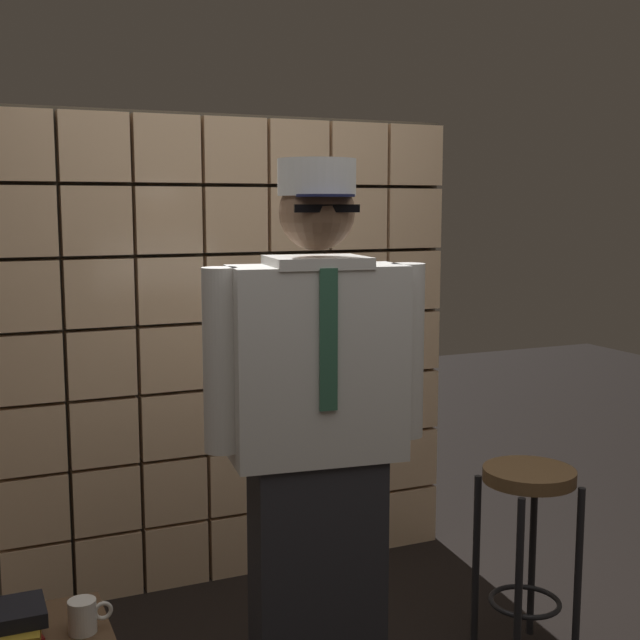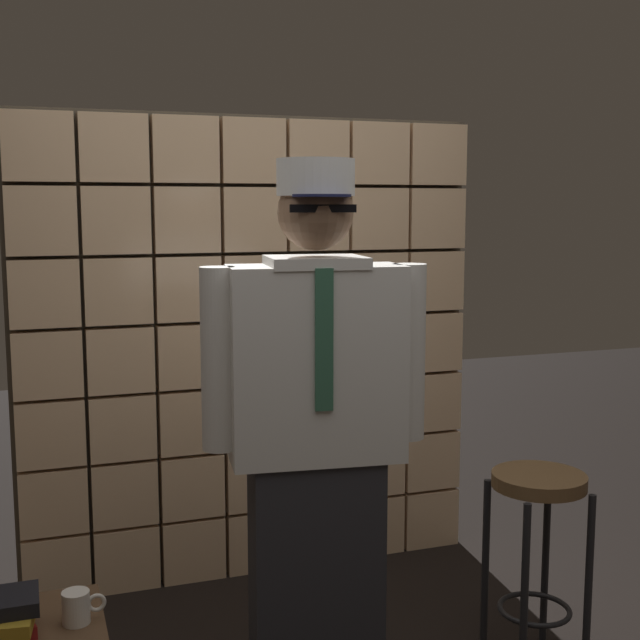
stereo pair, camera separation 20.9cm
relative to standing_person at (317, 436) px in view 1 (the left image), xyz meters
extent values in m
cube|color=#E0B78C|center=(-0.79, 1.15, -0.82)|extent=(0.28, 0.08, 0.28)
cube|color=#E0B78C|center=(-0.50, 1.15, -0.82)|extent=(0.28, 0.08, 0.28)
cube|color=#E0B78C|center=(-0.20, 1.15, -0.82)|extent=(0.28, 0.08, 0.28)
cube|color=#E0B78C|center=(0.10, 1.15, -0.82)|extent=(0.28, 0.08, 0.28)
cube|color=#E0B78C|center=(0.40, 1.15, -0.82)|extent=(0.28, 0.08, 0.28)
cube|color=#E0B78C|center=(0.70, 1.15, -0.82)|extent=(0.28, 0.08, 0.28)
cube|color=#E0B78C|center=(1.00, 1.15, -0.82)|extent=(0.28, 0.08, 0.28)
cube|color=#E0B78C|center=(-0.79, 1.15, -0.52)|extent=(0.28, 0.08, 0.28)
cube|color=#E0B78C|center=(-0.50, 1.15, -0.52)|extent=(0.28, 0.08, 0.28)
cube|color=#E0B78C|center=(-0.20, 1.15, -0.52)|extent=(0.28, 0.08, 0.28)
cube|color=#E0B78C|center=(0.10, 1.15, -0.52)|extent=(0.28, 0.08, 0.28)
cube|color=#E0B78C|center=(0.40, 1.15, -0.52)|extent=(0.28, 0.08, 0.28)
cube|color=#E0B78C|center=(0.70, 1.15, -0.52)|extent=(0.28, 0.08, 0.28)
cube|color=#E0B78C|center=(1.00, 1.15, -0.52)|extent=(0.28, 0.08, 0.28)
cube|color=#E0B78C|center=(-0.79, 1.15, -0.22)|extent=(0.28, 0.08, 0.28)
cube|color=#E0B78C|center=(-0.50, 1.15, -0.22)|extent=(0.28, 0.08, 0.28)
cube|color=#E0B78C|center=(-0.20, 1.15, -0.22)|extent=(0.28, 0.08, 0.28)
cube|color=#E0B78C|center=(0.10, 1.15, -0.22)|extent=(0.28, 0.08, 0.28)
cube|color=#E0B78C|center=(0.40, 1.15, -0.22)|extent=(0.28, 0.08, 0.28)
cube|color=#E0B78C|center=(0.70, 1.15, -0.22)|extent=(0.28, 0.08, 0.28)
cube|color=#E0B78C|center=(1.00, 1.15, -0.22)|extent=(0.28, 0.08, 0.28)
cube|color=#E0B78C|center=(-0.79, 1.15, 0.08)|extent=(0.28, 0.08, 0.28)
cube|color=#E0B78C|center=(-0.50, 1.15, 0.08)|extent=(0.28, 0.08, 0.28)
cube|color=#E0B78C|center=(-0.20, 1.15, 0.08)|extent=(0.28, 0.08, 0.28)
cube|color=#E0B78C|center=(0.10, 1.15, 0.08)|extent=(0.28, 0.08, 0.28)
cube|color=#E0B78C|center=(0.40, 1.15, 0.08)|extent=(0.28, 0.08, 0.28)
cube|color=#E0B78C|center=(0.70, 1.15, 0.08)|extent=(0.28, 0.08, 0.28)
cube|color=#E0B78C|center=(1.00, 1.15, 0.08)|extent=(0.28, 0.08, 0.28)
cube|color=#E0B78C|center=(-0.79, 1.15, 0.38)|extent=(0.28, 0.08, 0.28)
cube|color=#E0B78C|center=(-0.50, 1.15, 0.38)|extent=(0.28, 0.08, 0.28)
cube|color=#E0B78C|center=(-0.20, 1.15, 0.38)|extent=(0.28, 0.08, 0.28)
cube|color=#E0B78C|center=(0.10, 1.15, 0.38)|extent=(0.28, 0.08, 0.28)
cube|color=#E0B78C|center=(0.40, 1.15, 0.38)|extent=(0.28, 0.08, 0.28)
cube|color=#E0B78C|center=(0.70, 1.15, 0.38)|extent=(0.28, 0.08, 0.28)
cube|color=#E0B78C|center=(1.00, 1.15, 0.38)|extent=(0.28, 0.08, 0.28)
cube|color=#E0B78C|center=(-0.79, 1.15, 0.68)|extent=(0.28, 0.08, 0.28)
cube|color=#E0B78C|center=(-0.50, 1.15, 0.68)|extent=(0.28, 0.08, 0.28)
cube|color=#E0B78C|center=(-0.20, 1.15, 0.68)|extent=(0.28, 0.08, 0.28)
cube|color=#E0B78C|center=(0.10, 1.15, 0.68)|extent=(0.28, 0.08, 0.28)
cube|color=#E0B78C|center=(0.40, 1.15, 0.68)|extent=(0.28, 0.08, 0.28)
cube|color=#E0B78C|center=(0.70, 1.15, 0.68)|extent=(0.28, 0.08, 0.28)
cube|color=#E0B78C|center=(1.00, 1.15, 0.68)|extent=(0.28, 0.08, 0.28)
cube|color=#E0B78C|center=(-0.79, 1.15, 0.98)|extent=(0.28, 0.08, 0.28)
cube|color=#E0B78C|center=(-0.50, 1.15, 0.98)|extent=(0.28, 0.08, 0.28)
cube|color=#E0B78C|center=(-0.20, 1.15, 0.98)|extent=(0.28, 0.08, 0.28)
cube|color=#E0B78C|center=(0.10, 1.15, 0.98)|extent=(0.28, 0.08, 0.28)
cube|color=#E0B78C|center=(0.40, 1.15, 0.98)|extent=(0.28, 0.08, 0.28)
cube|color=#E0B78C|center=(0.70, 1.15, 0.98)|extent=(0.28, 0.08, 0.28)
cube|color=#E0B78C|center=(1.00, 1.15, 0.98)|extent=(0.28, 0.08, 0.28)
cube|color=#4C4438|center=(0.10, 1.20, 0.08)|extent=(2.12, 0.02, 2.12)
cube|color=#28282D|center=(0.00, 0.00, -0.52)|extent=(0.45, 0.27, 0.89)
cube|color=silver|center=(0.00, 0.00, 0.24)|extent=(0.58, 0.31, 0.63)
cube|color=#33664C|center=(-0.02, -0.12, 0.33)|extent=(0.06, 0.02, 0.44)
cube|color=silver|center=(0.00, 0.00, 0.56)|extent=(0.33, 0.29, 0.04)
sphere|color=#846047|center=(0.00, 0.00, 0.72)|extent=(0.24, 0.24, 0.24)
ellipsoid|color=black|center=(-0.01, -0.05, 0.68)|extent=(0.17, 0.10, 0.11)
cube|color=black|center=(-0.01, -0.11, 0.73)|extent=(0.20, 0.04, 0.02)
cylinder|color=#191E47|center=(-0.01, -0.09, 0.77)|extent=(0.20, 0.20, 0.01)
cylinder|color=white|center=(0.00, 0.00, 0.83)|extent=(0.24, 0.24, 0.11)
cylinder|color=silver|center=(0.31, -0.04, 0.26)|extent=(0.12, 0.12, 0.58)
cylinder|color=silver|center=(-0.31, 0.04, 0.26)|extent=(0.12, 0.12, 0.58)
cylinder|color=brown|center=(0.86, 0.01, -0.25)|extent=(0.34, 0.34, 0.05)
torus|color=black|center=(0.86, 0.01, -0.74)|extent=(0.27, 0.27, 0.02)
cylinder|color=black|center=(0.72, -0.13, -0.62)|extent=(0.03, 0.03, 0.69)
cylinder|color=black|center=(0.99, -0.13, -0.62)|extent=(0.03, 0.03, 0.69)
cylinder|color=black|center=(0.72, 0.14, -0.62)|extent=(0.03, 0.03, 0.69)
cylinder|color=black|center=(0.99, 0.14, -0.62)|extent=(0.03, 0.03, 0.69)
cube|color=olive|center=(-0.99, -0.14, -0.40)|extent=(0.23, 0.20, 0.04)
cylinder|color=silver|center=(-0.77, -0.10, -0.41)|extent=(0.08, 0.08, 0.09)
torus|color=silver|center=(-0.71, -0.10, -0.41)|extent=(0.06, 0.01, 0.06)
camera|label=1|loc=(-1.06, -2.44, 0.74)|focal=47.45mm
camera|label=2|loc=(-0.86, -2.51, 0.74)|focal=47.45mm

